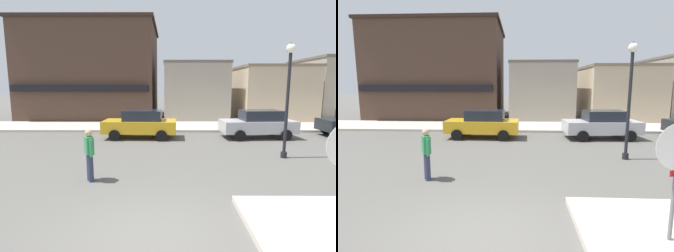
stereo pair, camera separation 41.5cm
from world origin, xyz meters
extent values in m
plane|color=#5B5954|center=(0.00, 0.00, 0.00)|extent=(160.00, 160.00, 0.00)
cube|color=beige|center=(0.00, 13.51, 0.07)|extent=(80.00, 4.00, 0.15)
cylinder|color=black|center=(4.88, 5.78, 2.10)|extent=(0.12, 0.12, 4.20)
cylinder|color=black|center=(4.88, 5.78, 0.12)|extent=(0.24, 0.24, 0.24)
sphere|color=white|center=(4.88, 5.78, 4.31)|extent=(0.36, 0.36, 0.36)
cone|color=black|center=(4.88, 5.78, 4.45)|extent=(0.32, 0.32, 0.18)
cube|color=gold|center=(-1.40, 9.79, 0.67)|extent=(4.05, 1.82, 0.66)
cube|color=#1E232D|center=(-1.25, 9.78, 1.28)|extent=(2.12, 1.45, 0.56)
cylinder|color=black|center=(-2.67, 8.97, 0.30)|extent=(0.61, 0.20, 0.60)
cylinder|color=black|center=(-2.62, 10.67, 0.30)|extent=(0.61, 0.20, 0.60)
cylinder|color=black|center=(-0.19, 8.90, 0.30)|extent=(0.61, 0.20, 0.60)
cylinder|color=black|center=(-0.14, 10.60, 0.30)|extent=(0.61, 0.20, 0.60)
cube|color=#B7B7BC|center=(5.13, 9.86, 0.67)|extent=(4.09, 1.93, 0.66)
cube|color=#1E232D|center=(5.28, 9.87, 1.28)|extent=(2.16, 1.52, 0.56)
cylinder|color=black|center=(3.94, 8.94, 0.30)|extent=(0.61, 0.22, 0.60)
cylinder|color=black|center=(3.84, 10.64, 0.30)|extent=(0.61, 0.22, 0.60)
cylinder|color=black|center=(6.41, 9.09, 0.30)|extent=(0.61, 0.22, 0.60)
cylinder|color=black|center=(6.31, 10.78, 0.30)|extent=(0.61, 0.22, 0.60)
cylinder|color=black|center=(9.72, 11.11, 0.30)|extent=(0.60, 0.19, 0.60)
cylinder|color=#2D334C|center=(-2.16, 3.05, 0.42)|extent=(0.16, 0.16, 0.85)
cylinder|color=#2D334C|center=(-2.25, 3.21, 0.42)|extent=(0.16, 0.16, 0.85)
cube|color=#338C51|center=(-2.20, 3.13, 1.12)|extent=(0.37, 0.42, 0.54)
sphere|color=tan|center=(-2.20, 3.13, 1.50)|extent=(0.22, 0.22, 0.22)
cylinder|color=#338C51|center=(-2.09, 2.93, 1.07)|extent=(0.12, 0.12, 0.52)
cylinder|color=#338C51|center=(-2.32, 3.33, 1.07)|extent=(0.12, 0.12, 0.52)
cube|color=#473328|center=(-6.55, 19.96, 3.96)|extent=(10.90, 8.89, 7.92)
cube|color=black|center=(-6.55, 15.36, 2.70)|extent=(10.36, 0.40, 0.50)
cube|color=#2E211A|center=(-6.55, 19.96, 8.04)|extent=(11.23, 9.16, 0.24)
cube|color=#9E9384|center=(2.39, 18.19, 2.30)|extent=(5.12, 5.38, 4.61)
cube|color=#5E584F|center=(2.39, 18.19, 4.71)|extent=(5.22, 5.49, 0.20)
cube|color=tan|center=(8.86, 18.15, 2.15)|extent=(5.61, 6.15, 4.30)
cube|color=#716452|center=(8.86, 18.15, 4.40)|extent=(5.72, 6.27, 0.20)
camera|label=1|loc=(0.23, -4.58, 2.91)|focal=28.00mm
camera|label=2|loc=(0.64, -4.56, 2.91)|focal=28.00mm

